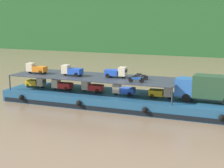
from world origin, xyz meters
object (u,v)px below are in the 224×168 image
Objects in this scene: mini_truck_lower_stern at (36,82)px; mini_truck_upper_stern at (36,68)px; cargo_barge at (122,100)px; mini_truck_lower_bow at (161,92)px; motorcycle_upper_port at (136,79)px; mini_truck_upper_fore at (116,72)px; mini_truck_lower_fore at (123,90)px; motorcycle_upper_centre at (141,76)px; covered_lorry at (208,88)px; mini_truck_upper_mid at (72,71)px; mini_truck_lower_mid at (92,87)px; mini_truck_lower_aft at (62,85)px.

mini_truck_upper_stern is (0.37, -0.40, 2.00)m from mini_truck_lower_stern.
mini_truck_lower_bow is (5.04, -0.22, 1.44)m from cargo_barge.
motorcycle_upper_port is (14.84, -1.59, 1.74)m from mini_truck_lower_stern.
mini_truck_lower_stern is 1.00× the size of mini_truck_upper_fore.
mini_truck_lower_fore and mini_truck_lower_bow have the same top height.
mini_truck_upper_fore is 1.45× the size of motorcycle_upper_port.
mini_truck_lower_stern reaches higher than cargo_barge.
mini_truck_lower_bow is at bearing -5.30° from motorcycle_upper_centre.
mini_truck_upper_fore is 3.32m from motorcycle_upper_centre.
mini_truck_lower_stern is (-22.87, -0.03, -1.00)m from covered_lorry.
covered_lorry is 2.87× the size of mini_truck_upper_mid.
motorcycle_upper_centre is (-2.63, 0.24, 1.74)m from mini_truck_lower_bow.
mini_truck_upper_stern reaches higher than mini_truck_lower_fore.
mini_truck_upper_fore reaches higher than cargo_barge.
mini_truck_upper_fore is at bearing 9.06° from mini_truck_lower_mid.
mini_truck_upper_stern is at bearing -176.59° from cargo_barge.
mini_truck_upper_mid is at bearing 1.62° from mini_truck_upper_stern.
covered_lorry is 2.86× the size of mini_truck_lower_mid.
mini_truck_lower_mid is (8.37, 0.12, 0.00)m from mini_truck_lower_stern.
motorcycle_upper_port and motorcycle_upper_centre have the same top height.
mini_truck_lower_fore is at bearing 1.44° from mini_truck_upper_stern.
covered_lorry reaches higher than mini_truck_lower_aft.
cargo_barge is 11.16× the size of mini_truck_upper_stern.
mini_truck_upper_stern and mini_truck_upper_fore have the same top height.
motorcycle_upper_port is at bearing -35.40° from mini_truck_lower_fore.
mini_truck_lower_bow is (-5.44, 0.07, -1.00)m from covered_lorry.
mini_truck_lower_bow is 1.01× the size of mini_truck_upper_fore.
covered_lorry is at bearing 0.79° from mini_truck_lower_aft.
mini_truck_lower_bow is 6.28m from mini_truck_upper_fore.
mini_truck_lower_fore is 1.47× the size of motorcycle_upper_centre.
mini_truck_upper_mid is at bearing -179.07° from covered_lorry.
mini_truck_lower_fore is 1.00× the size of mini_truck_lower_bow.
motorcycle_upper_port is 1.93m from motorcycle_upper_centre.
mini_truck_lower_mid is 9.06m from mini_truck_lower_bow.
mini_truck_lower_mid is 0.99× the size of mini_truck_lower_fore.
mini_truck_upper_stern is 1.01× the size of mini_truck_upper_fore.
covered_lorry is 14.53m from mini_truck_lower_mid.
mini_truck_upper_stern is at bearing 175.31° from motorcycle_upper_port.
mini_truck_upper_mid is 1.45× the size of motorcycle_upper_centre.
mini_truck_lower_bow is (13.31, 0.33, 0.00)m from mini_truck_lower_aft.
mini_truck_lower_stern is at bearing 176.81° from mini_truck_lower_aft.
mini_truck_upper_mid is at bearing -178.70° from mini_truck_lower_fore.
cargo_barge is 11.21× the size of mini_truck_lower_stern.
mini_truck_upper_stern is at bearing -177.06° from motorcycle_upper_centre.
mini_truck_upper_mid reaches higher than motorcycle_upper_centre.
motorcycle_upper_port is (2.45, -1.90, 3.18)m from cargo_barge.
mini_truck_lower_stern is 14.91m from motorcycle_upper_centre.
mini_truck_lower_stern is 6.01m from mini_truck_upper_mid.
cargo_barge is 12.52m from mini_truck_upper_stern.
mini_truck_lower_bow is at bearing 32.99° from motorcycle_upper_port.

